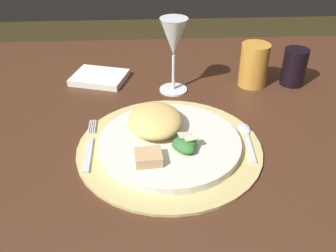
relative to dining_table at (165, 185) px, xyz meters
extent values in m
cube|color=#482819|center=(0.00, 0.00, 0.14)|extent=(1.37, 1.09, 0.02)
cylinder|color=#472D1B|center=(0.60, 0.46, -0.21)|extent=(0.09, 0.09, 0.69)
cylinder|color=tan|center=(0.01, -0.06, 0.16)|extent=(0.36, 0.36, 0.01)
cylinder|color=silver|center=(0.01, -0.06, 0.17)|extent=(0.28, 0.28, 0.02)
ellipsoid|color=#E7C06A|center=(-0.02, -0.02, 0.19)|extent=(0.11, 0.13, 0.04)
ellipsoid|color=#365B31|center=(0.04, -0.07, 0.18)|extent=(0.05, 0.05, 0.01)
ellipsoid|color=#377934|center=(0.03, -0.10, 0.18)|extent=(0.06, 0.05, 0.02)
ellipsoid|color=#306622|center=(0.03, -0.08, 0.18)|extent=(0.04, 0.04, 0.01)
ellipsoid|color=#356F34|center=(0.03, -0.09, 0.18)|extent=(0.05, 0.05, 0.02)
cube|color=beige|center=(0.04, -0.09, 0.20)|extent=(0.03, 0.02, 0.01)
cube|color=beige|center=(0.03, -0.08, 0.20)|extent=(0.03, 0.02, 0.01)
cube|color=tan|center=(-0.04, -0.13, 0.18)|extent=(0.05, 0.05, 0.02)
cube|color=silver|center=(-0.15, -0.08, 0.16)|extent=(0.02, 0.10, 0.00)
cube|color=silver|center=(-0.16, 0.01, 0.16)|extent=(0.00, 0.05, 0.00)
cube|color=silver|center=(-0.15, 0.01, 0.16)|extent=(0.00, 0.05, 0.00)
cube|color=silver|center=(-0.15, 0.01, 0.16)|extent=(0.00, 0.05, 0.00)
cube|color=silver|center=(-0.15, 0.01, 0.16)|extent=(0.00, 0.05, 0.00)
cube|color=silver|center=(0.16, -0.08, 0.16)|extent=(0.02, 0.10, 0.00)
ellipsoid|color=silver|center=(0.17, -0.01, 0.16)|extent=(0.03, 0.04, 0.01)
cube|color=white|center=(-0.16, 0.25, 0.16)|extent=(0.16, 0.14, 0.02)
cylinder|color=silver|center=(0.03, 0.18, 0.15)|extent=(0.07, 0.07, 0.00)
cylinder|color=silver|center=(0.03, 0.18, 0.20)|extent=(0.01, 0.01, 0.09)
cone|color=silver|center=(0.03, 0.18, 0.29)|extent=(0.07, 0.07, 0.09)
cylinder|color=gold|center=(0.23, 0.20, 0.21)|extent=(0.07, 0.07, 0.11)
cylinder|color=black|center=(0.34, 0.20, 0.20)|extent=(0.06, 0.06, 0.09)
camera|label=1|loc=(-0.03, -0.65, 0.60)|focal=39.83mm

